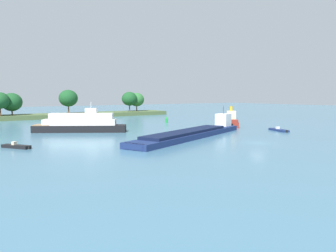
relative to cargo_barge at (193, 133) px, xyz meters
The scene contains 9 objects.
ground_plane 13.14m from the cargo_barge, 72.66° to the right, with size 400.00×400.00×0.00m, color teal.
treeline_island 69.39m from the cargo_barge, 92.02° to the left, with size 70.14×11.61×9.86m.
cargo_barge is the anchor object (origin of this frame).
white_riverboat 25.71m from the cargo_barge, 124.86° to the left, with size 18.91×13.98×6.60m.
tugboat 23.81m from the cargo_barge, 26.77° to the left, with size 8.47×8.60×5.18m.
fishing_skiff 22.64m from the cargo_barge, ahead, with size 3.50×6.16×0.94m.
small_motorboat 31.21m from the cargo_barge, behind, with size 3.69×4.88×1.00m.
channel_buoy_red 37.27m from the cargo_barge, 35.46° to the left, with size 0.70×0.70×1.90m.
channel_buoy_green 33.88m from the cargo_barge, 64.11° to the left, with size 0.70×0.70×1.90m.
Camera 1 is at (-44.78, -37.38, 8.19)m, focal length 35.90 mm.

